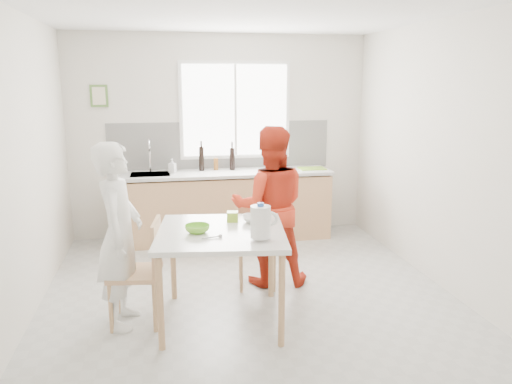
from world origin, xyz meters
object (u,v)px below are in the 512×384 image
(chair_far, at_px, (256,241))
(person_red, at_px, (270,206))
(dining_table, at_px, (221,240))
(person_white, at_px, (120,236))
(chair_left, at_px, (143,267))
(milk_jug, at_px, (261,222))
(bowl_green, at_px, (197,229))
(bowl_white, at_px, (254,219))
(wine_bottle_b, at_px, (232,159))
(wine_bottle_a, at_px, (202,159))

(chair_far, height_order, person_red, person_red)
(dining_table, height_order, person_white, person_white)
(chair_far, relative_size, person_red, 0.51)
(chair_left, bearing_deg, milk_jug, 74.45)
(bowl_green, distance_m, milk_jug, 0.58)
(person_red, relative_size, bowl_white, 7.21)
(chair_far, relative_size, bowl_white, 3.65)
(dining_table, distance_m, chair_far, 0.93)
(dining_table, bearing_deg, bowl_green, -173.52)
(chair_left, xyz_separation_m, milk_jug, (0.96, -0.41, 0.48))
(bowl_white, relative_size, wine_bottle_b, 0.76)
(chair_far, height_order, wine_bottle_b, wine_bottle_b)
(dining_table, xyz_separation_m, person_red, (0.60, 0.77, 0.08))
(chair_left, bearing_deg, chair_far, 128.30)
(person_white, bearing_deg, dining_table, -90.00)
(person_white, height_order, person_red, person_red)
(chair_far, xyz_separation_m, bowl_green, (-0.66, -0.78, 0.41))
(bowl_white, xyz_separation_m, wine_bottle_a, (-0.29, 2.27, 0.22))
(bowl_white, distance_m, milk_jug, 0.54)
(chair_left, distance_m, wine_bottle_b, 2.67)
(chair_left, distance_m, chair_far, 1.31)
(dining_table, height_order, chair_far, chair_far)
(bowl_green, xyz_separation_m, bowl_white, (0.54, 0.23, -0.01))
(milk_jug, distance_m, wine_bottle_b, 2.78)
(person_white, distance_m, wine_bottle_b, 2.69)
(bowl_green, relative_size, bowl_white, 0.92)
(chair_left, xyz_separation_m, bowl_green, (0.47, -0.11, 0.36))
(person_white, relative_size, bowl_white, 7.00)
(dining_table, height_order, chair_left, chair_left)
(chair_far, bearing_deg, bowl_green, -122.50)
(chair_left, height_order, bowl_white, chair_left)
(person_white, distance_m, person_red, 1.59)
(dining_table, bearing_deg, person_red, 52.19)
(chair_left, height_order, wine_bottle_b, wine_bottle_b)
(bowl_green, bearing_deg, wine_bottle_b, 75.22)
(dining_table, bearing_deg, wine_bottle_b, 79.64)
(dining_table, distance_m, person_white, 0.87)
(person_white, relative_size, person_red, 0.97)
(person_red, height_order, bowl_green, person_red)
(dining_table, xyz_separation_m, bowl_white, (0.33, 0.21, 0.11))
(wine_bottle_a, bearing_deg, chair_far, -76.47)
(dining_table, relative_size, person_white, 0.76)
(person_white, xyz_separation_m, bowl_white, (1.19, 0.09, 0.06))
(chair_left, xyz_separation_m, person_red, (1.27, 0.68, 0.31))
(person_white, relative_size, wine_bottle_b, 5.35)
(dining_table, xyz_separation_m, chair_left, (-0.67, 0.09, -0.24))
(bowl_green, relative_size, wine_bottle_a, 0.66)
(wine_bottle_a, bearing_deg, chair_left, -106.67)
(chair_left, height_order, wine_bottle_a, wine_bottle_a)
(chair_far, distance_m, bowl_white, 0.69)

